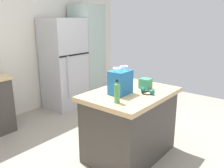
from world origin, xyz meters
The scene contains 9 objects.
ground centered at (0.00, 0.00, 0.00)m, with size 6.78×6.78×0.00m, color #9E9384.
back_wall centered at (-0.01, 2.22, 1.33)m, with size 5.65×0.13×2.66m.
kitchen_island centered at (0.23, -0.25, 0.44)m, with size 1.19×0.84×0.88m.
refrigerator centered at (0.91, 1.82, 0.89)m, with size 0.75×0.68×1.77m.
tall_cabinet centered at (1.57, 1.82, 1.02)m, with size 0.53×0.61×2.04m.
shopping_bag centered at (0.09, -0.20, 1.02)m, with size 0.27×0.20×0.33m.
small_box centered at (0.48, -0.31, 0.94)m, with size 0.13×0.14×0.13m, color #388E66.
bottle centered at (-0.19, -0.36, 1.00)m, with size 0.06×0.06×0.26m.
ear_defenders centered at (0.30, -0.45, 0.90)m, with size 0.16×0.20×0.06m.
Camera 1 is at (-2.14, -1.85, 1.77)m, focal length 38.23 mm.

